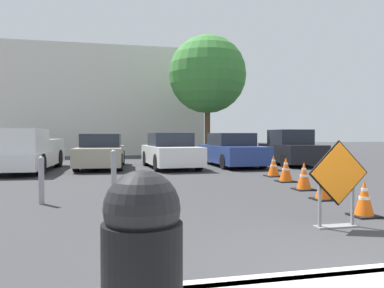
# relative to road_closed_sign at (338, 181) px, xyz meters

# --- Properties ---
(ground_plane) EXTENTS (96.00, 96.00, 0.00)m
(ground_plane) POSITION_rel_road_closed_sign_xyz_m (-0.94, 8.06, -0.70)
(ground_plane) COLOR #333335
(curb_lip) EXTENTS (22.94, 0.20, 0.14)m
(curb_lip) POSITION_rel_road_closed_sign_xyz_m (-0.94, -1.94, -0.63)
(curb_lip) COLOR #ADAAA3
(curb_lip) RESTS_ON ground_plane
(road_closed_sign) EXTENTS (0.98, 0.20, 1.31)m
(road_closed_sign) POSITION_rel_road_closed_sign_xyz_m (0.00, 0.00, 0.00)
(road_closed_sign) COLOR black
(road_closed_sign) RESTS_ON ground_plane
(traffic_cone_nearest) EXTENTS (0.43, 0.43, 0.63)m
(traffic_cone_nearest) POSITION_rel_road_closed_sign_xyz_m (0.90, 0.58, -0.40)
(traffic_cone_nearest) COLOR black
(traffic_cone_nearest) RESTS_ON ground_plane
(traffic_cone_second) EXTENTS (0.44, 0.44, 0.65)m
(traffic_cone_second) POSITION_rel_road_closed_sign_xyz_m (1.13, 2.19, -0.38)
(traffic_cone_second) COLOR black
(traffic_cone_second) RESTS_ON ground_plane
(traffic_cone_third) EXTENTS (0.49, 0.49, 0.71)m
(traffic_cone_third) POSITION_rel_road_closed_sign_xyz_m (1.46, 3.59, -0.35)
(traffic_cone_third) COLOR black
(traffic_cone_third) RESTS_ON ground_plane
(traffic_cone_fourth) EXTENTS (0.52, 0.52, 0.73)m
(traffic_cone_fourth) POSITION_rel_road_closed_sign_xyz_m (1.76, 5.17, -0.34)
(traffic_cone_fourth) COLOR black
(traffic_cone_fourth) RESTS_ON ground_plane
(traffic_cone_fifth) EXTENTS (0.52, 0.52, 0.72)m
(traffic_cone_fifth) POSITION_rel_road_closed_sign_xyz_m (2.01, 6.55, -0.35)
(traffic_cone_fifth) COLOR black
(traffic_cone_fifth) RESTS_ON ground_plane
(pickup_truck) EXTENTS (2.30, 5.43, 1.60)m
(pickup_truck) POSITION_rel_road_closed_sign_xyz_m (-6.47, 9.94, 0.02)
(pickup_truck) COLOR silver
(pickup_truck) RESTS_ON ground_plane
(parked_car_nearest) EXTENTS (2.07, 4.68, 1.42)m
(parked_car_nearest) POSITION_rel_road_closed_sign_xyz_m (-3.63, 11.04, -0.03)
(parked_car_nearest) COLOR #A39984
(parked_car_nearest) RESTS_ON ground_plane
(parked_car_second) EXTENTS (2.04, 4.41, 1.46)m
(parked_car_second) POSITION_rel_road_closed_sign_xyz_m (-0.82, 10.44, -0.02)
(parked_car_second) COLOR white
(parked_car_second) RESTS_ON ground_plane
(parked_car_third) EXTENTS (1.90, 4.70, 1.46)m
(parked_car_third) POSITION_rel_road_closed_sign_xyz_m (1.99, 10.82, -0.02)
(parked_car_third) COLOR navy
(parked_car_third) RESTS_ON ground_plane
(parked_car_fourth) EXTENTS (2.00, 4.11, 1.62)m
(parked_car_fourth) POSITION_rel_road_closed_sign_xyz_m (4.81, 10.76, 0.03)
(parked_car_fourth) COLOR black
(parked_car_fourth) RESTS_ON ground_plane
(trash_bin) EXTENTS (0.51, 0.51, 1.04)m
(trash_bin) POSITION_rel_road_closed_sign_xyz_m (-3.15, -2.62, -0.04)
(trash_bin) COLOR black
(trash_bin) RESTS_ON sidewalk_strip
(bollard_nearest) EXTENTS (0.12, 0.12, 1.08)m
(bollard_nearest) POSITION_rel_road_closed_sign_xyz_m (-3.25, 3.00, -0.13)
(bollard_nearest) COLOR gray
(bollard_nearest) RESTS_ON ground_plane
(bollard_second) EXTENTS (0.12, 0.12, 0.96)m
(bollard_second) POSITION_rel_road_closed_sign_xyz_m (-4.67, 3.00, -0.19)
(bollard_second) COLOR gray
(bollard_second) RESTS_ON ground_plane
(building_facade_backdrop) EXTENTS (14.03, 5.00, 7.29)m
(building_facade_backdrop) POSITION_rel_road_closed_sign_xyz_m (-3.89, 22.59, 2.94)
(building_facade_backdrop) COLOR beige
(building_facade_backdrop) RESTS_ON ground_plane
(street_tree_behind_lot) EXTENTS (4.43, 4.43, 7.05)m
(street_tree_behind_lot) POSITION_rel_road_closed_sign_xyz_m (2.21, 15.80, 4.13)
(street_tree_behind_lot) COLOR #513823
(street_tree_behind_lot) RESTS_ON ground_plane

